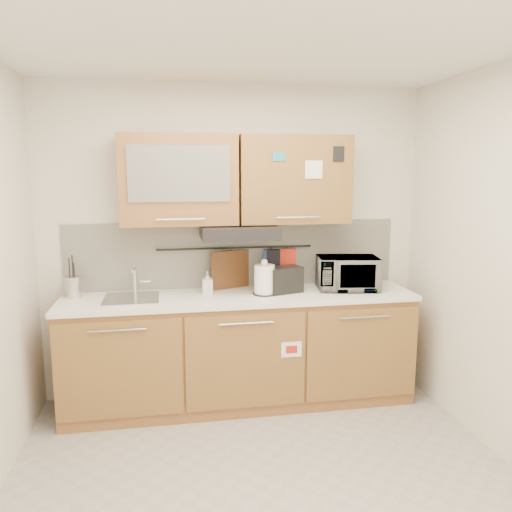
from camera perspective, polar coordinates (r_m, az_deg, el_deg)
name	(u,v)px	position (r m, az deg, el deg)	size (l,w,h in m)	color
floor	(269,491)	(3.32, 1.53, -25.23)	(3.20, 3.20, 0.00)	#9E9993
ceiling	(272,33)	(2.81, 1.79, 24.13)	(3.20, 3.20, 0.00)	white
wall_back	(235,242)	(4.24, -2.45, 1.57)	(3.20, 3.20, 0.00)	silver
base_cabinet	(240,355)	(4.17, -1.79, -11.29)	(2.80, 0.64, 0.88)	#966135
countertop	(240,297)	(4.02, -1.82, -4.70)	(2.82, 0.62, 0.04)	white
backsplash	(235,254)	(4.25, -2.42, 0.21)	(2.80, 0.02, 0.56)	silver
upper_cabinets	(237,180)	(4.02, -2.24, 8.71)	(1.82, 0.37, 0.70)	#966135
range_hood	(239,232)	(3.98, -1.99, 2.78)	(0.60, 0.46, 0.10)	black
sink	(132,298)	(4.00, -14.02, -4.69)	(0.42, 0.40, 0.26)	silver
utensil_rail	(235,248)	(4.20, -2.36, 0.93)	(0.02, 0.02, 1.30)	black
utensil_crock	(73,287)	(4.16, -20.16, -3.30)	(0.17, 0.17, 0.33)	silver
kettle	(265,280)	(4.00, 0.98, -2.80)	(0.22, 0.21, 0.29)	white
toaster	(284,279)	(4.07, 3.22, -2.69)	(0.31, 0.24, 0.21)	black
microwave	(347,273)	(4.23, 10.40, -1.94)	(0.50, 0.34, 0.27)	#999999
soap_bottle	(208,283)	(4.04, -5.56, -3.06)	(0.08, 0.08, 0.18)	#999999
cutting_board	(232,278)	(4.23, -2.77, -2.49)	(0.38, 0.03, 0.46)	brown
oven_mitt	(271,262)	(4.26, 1.70, -0.64)	(0.12, 0.03, 0.21)	#204794
dark_pouch	(272,262)	(4.26, 1.83, -0.67)	(0.14, 0.04, 0.21)	black
pot_holder	(288,259)	(4.28, 3.63, -0.36)	(0.14, 0.02, 0.18)	red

